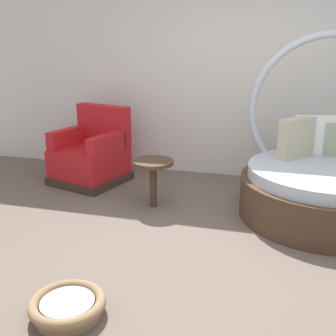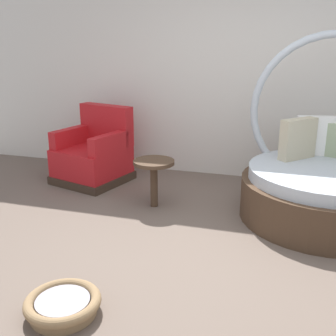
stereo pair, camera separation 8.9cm
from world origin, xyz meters
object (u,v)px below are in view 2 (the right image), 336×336
at_px(pet_basket, 63,305).
at_px(side_table, 154,169).
at_px(round_daybed, 326,181).
at_px(red_armchair, 94,155).

height_order(pet_basket, side_table, side_table).
relative_size(round_daybed, pet_basket, 3.61).
xyz_separation_m(red_armchair, pet_basket, (1.01, -2.55, -0.26)).
xyz_separation_m(round_daybed, side_table, (-1.75, -0.25, 0.05)).
bearing_deg(round_daybed, red_armchair, 172.78).
distance_m(round_daybed, side_table, 1.77).
distance_m(pet_basket, side_table, 1.98).
relative_size(round_daybed, side_table, 3.54).
xyz_separation_m(pet_basket, side_table, (-0.01, 1.95, 0.35)).
xyz_separation_m(round_daybed, pet_basket, (-1.74, -2.20, -0.30)).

